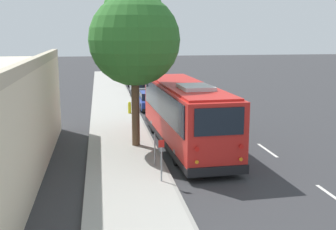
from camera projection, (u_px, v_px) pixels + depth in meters
The scene contains 16 objects.
ground_plane at pixel (193, 145), 21.37m from camera, with size 160.00×160.00×0.00m, color #333335.
sidewalk_slab at pixel (121, 147), 20.78m from camera, with size 80.00×3.17×0.15m, color #A3A099.
curb_strip at pixel (154, 145), 21.04m from camera, with size 80.00×0.14×0.15m, color gray.
shuttle_bus at pixel (185, 111), 20.83m from camera, with size 10.87×3.05×3.32m.
parked_sedan_blue at pixel (150, 101), 31.39m from camera, with size 4.16×1.75×1.27m.
parked_sedan_gray at pixel (139, 88), 38.09m from camera, with size 4.35×1.84×1.31m.
parked_sedan_black at pixel (136, 80), 45.08m from camera, with size 4.46×1.89×1.27m.
parked_sedan_maroon at pixel (130, 73), 52.17m from camera, with size 4.75×1.99×1.28m.
parked_sedan_navy at pixel (127, 68), 58.91m from camera, with size 4.33×1.78×1.33m.
street_tree at pixel (134, 34), 19.88m from camera, with size 4.33×4.33×7.95m.
sign_post_near at pixel (161, 160), 15.64m from camera, with size 0.06×0.22×1.59m.
sign_post_far at pixel (155, 149), 17.49m from camera, with size 0.06×0.06×1.40m.
fire_hydrant at pixel (130, 107), 28.84m from camera, with size 0.22×0.22×0.81m.
lane_stripe_behind at pixel (334, 197), 14.63m from camera, with size 2.40×0.14×0.01m, color silver.
lane_stripe_mid at pixel (267, 150), 20.44m from camera, with size 2.40×0.14×0.01m, color silver.
lane_stripe_ahead at pixel (230, 124), 26.25m from camera, with size 2.40×0.14×0.01m, color silver.
Camera 1 is at (-20.19, 4.58, 5.67)m, focal length 45.00 mm.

